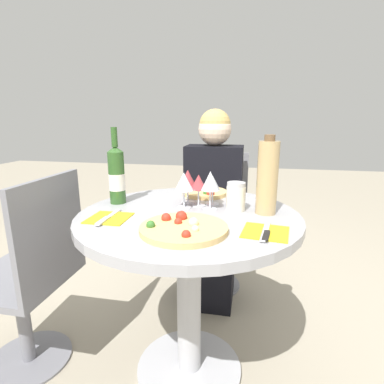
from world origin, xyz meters
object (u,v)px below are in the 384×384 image
object	(u,v)px
chair_behind_diner	(214,222)
wine_bottle	(117,175)
seated_diner	(212,213)
dining_table	(189,254)
tall_carafe	(267,177)
pizza_large	(183,228)
chair_empty_side	(31,280)

from	to	relation	value
chair_behind_diner	wine_bottle	size ratio (longest dim) A/B	2.70
seated_diner	dining_table	bearing A→B (deg)	89.09
seated_diner	tall_carafe	distance (m)	0.78
chair_behind_diner	tall_carafe	size ratio (longest dim) A/B	2.91
wine_bottle	seated_diner	bearing A→B (deg)	58.95
dining_table	seated_diner	xyz separation A→B (m)	(0.01, 0.68, -0.03)
dining_table	wine_bottle	bearing A→B (deg)	166.21
seated_diner	pizza_large	distance (m)	0.91
dining_table	chair_behind_diner	bearing A→B (deg)	89.25
seated_diner	pizza_large	bearing A→B (deg)	90.74
wine_bottle	pizza_large	bearing A→B (deg)	-37.78
seated_diner	chair_empty_side	world-z (taller)	seated_diner
wine_bottle	chair_behind_diner	bearing A→B (deg)	64.21
chair_empty_side	wine_bottle	xyz separation A→B (m)	(0.36, 0.18, 0.46)
dining_table	chair_behind_diner	size ratio (longest dim) A/B	0.98
chair_behind_diner	pizza_large	world-z (taller)	chair_behind_diner
chair_empty_side	pizza_large	xyz separation A→B (m)	(0.72, -0.11, 0.34)
chair_behind_diner	tall_carafe	world-z (taller)	tall_carafe
chair_behind_diner	pizza_large	bearing A→B (deg)	90.64
dining_table	seated_diner	bearing A→B (deg)	89.09
seated_diner	tall_carafe	xyz separation A→B (m)	(0.29, -0.62, 0.37)
seated_diner	pizza_large	world-z (taller)	seated_diner
chair_empty_side	chair_behind_diner	bearing A→B (deg)	-37.91
dining_table	tall_carafe	distance (m)	0.45
dining_table	pizza_large	world-z (taller)	pizza_large
pizza_large	seated_diner	bearing A→B (deg)	90.74
chair_behind_diner	seated_diner	bearing A→B (deg)	90.00
chair_behind_diner	chair_empty_side	xyz separation A→B (m)	(-0.71, -0.92, 0.00)
tall_carafe	chair_behind_diner	bearing A→B (deg)	111.05
chair_empty_side	tall_carafe	size ratio (longest dim) A/B	2.91
dining_table	seated_diner	distance (m)	0.68
seated_diner	pizza_large	xyz separation A→B (m)	(0.01, -0.88, 0.23)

